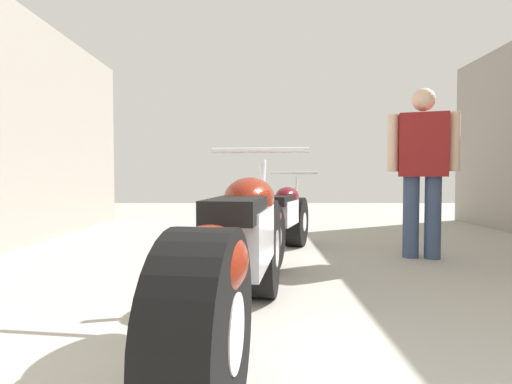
# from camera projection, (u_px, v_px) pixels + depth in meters

# --- Properties ---
(ground_plane) EXTENTS (17.33, 17.33, 0.00)m
(ground_plane) POSITION_uv_depth(u_px,v_px,m) (313.00, 270.00, 3.47)
(ground_plane) COLOR #A8A399
(motorcycle_maroon_cruiser) EXTENTS (0.66, 2.12, 0.99)m
(motorcycle_maroon_cruiser) POSITION_uv_depth(u_px,v_px,m) (241.00, 258.00, 1.94)
(motorcycle_maroon_cruiser) COLOR black
(motorcycle_maroon_cruiser) RESTS_ON ground_plane
(motorcycle_black_naked) EXTENTS (0.78, 1.82, 0.86)m
(motorcycle_black_naked) POSITION_uv_depth(u_px,v_px,m) (282.00, 222.00, 4.03)
(motorcycle_black_naked) COLOR black
(motorcycle_black_naked) RESTS_ON ground_plane
(mechanic_in_blue) EXTENTS (0.66, 0.36, 1.66)m
(mechanic_in_blue) POSITION_uv_depth(u_px,v_px,m) (423.00, 163.00, 3.96)
(mechanic_in_blue) COLOR #384766
(mechanic_in_blue) RESTS_ON ground_plane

